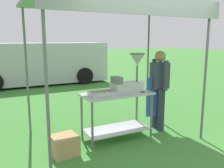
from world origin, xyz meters
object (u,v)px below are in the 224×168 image
at_px(stall_canopy, 115,9).
at_px(vendor, 159,86).
at_px(van_silver, 37,63).
at_px(donut_tray, 102,94).
at_px(donut_fryer, 129,78).
at_px(menu_sign, 142,87).
at_px(donut_cart, 117,107).
at_px(supply_crate, 64,145).

height_order(stall_canopy, vendor, stall_canopy).
bearing_deg(van_silver, stall_canopy, -87.75).
height_order(donut_tray, donut_fryer, donut_fryer).
bearing_deg(menu_sign, van_silver, 96.01).
bearing_deg(donut_fryer, van_silver, 94.40).
xyz_separation_m(donut_fryer, menu_sign, (0.20, -0.13, -0.17)).
bearing_deg(donut_cart, van_silver, 92.21).
bearing_deg(vendor, donut_fryer, -175.02).
bearing_deg(van_silver, menu_sign, -83.99).
bearing_deg(supply_crate, menu_sign, 2.17).
relative_size(vendor, van_silver, 0.29).
bearing_deg(van_silver, donut_tray, -90.63).
xyz_separation_m(donut_tray, menu_sign, (0.78, -0.10, 0.07)).
relative_size(donut_fryer, vendor, 0.44).
distance_m(donut_tray, supply_crate, 1.05).
height_order(donut_tray, van_silver, van_silver).
xyz_separation_m(donut_cart, vendor, (0.99, 0.05, 0.29)).
relative_size(donut_fryer, van_silver, 0.13).
xyz_separation_m(menu_sign, van_silver, (-0.70, 6.68, -0.09)).
distance_m(menu_sign, van_silver, 6.71).
height_order(donut_cart, donut_tray, donut_tray).
distance_m(vendor, supply_crate, 2.19).
relative_size(donut_cart, van_silver, 0.23).
relative_size(donut_tray, supply_crate, 0.98).
relative_size(stall_canopy, donut_cart, 2.33).
height_order(donut_cart, van_silver, van_silver).
relative_size(supply_crate, van_silver, 0.08).
bearing_deg(menu_sign, vendor, 19.80).
bearing_deg(supply_crate, donut_fryer, 8.10).
xyz_separation_m(stall_canopy, donut_cart, (0.00, -0.10, -1.74)).
height_order(donut_fryer, supply_crate, donut_fryer).
bearing_deg(vendor, van_silver, 100.85).
distance_m(donut_tray, menu_sign, 0.78).
bearing_deg(vendor, menu_sign, -160.20).
height_order(stall_canopy, donut_fryer, stall_canopy).
relative_size(donut_cart, donut_tray, 2.96).
distance_m(stall_canopy, vendor, 1.75).
height_order(vendor, van_silver, van_silver).
bearing_deg(menu_sign, supply_crate, -177.83).
bearing_deg(supply_crate, donut_tray, 11.81).
height_order(stall_canopy, supply_crate, stall_canopy).
relative_size(donut_cart, vendor, 0.80).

